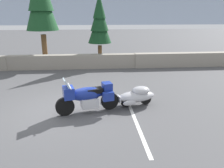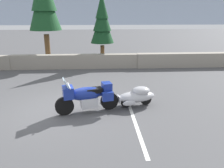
{
  "view_description": "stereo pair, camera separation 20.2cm",
  "coord_description": "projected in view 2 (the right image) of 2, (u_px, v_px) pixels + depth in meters",
  "views": [
    {
      "loc": [
        1.25,
        -7.99,
        3.5
      ],
      "look_at": [
        1.98,
        0.32,
        0.85
      ],
      "focal_mm": 36.64,
      "sensor_mm": 36.0,
      "label": 1
    },
    {
      "loc": [
        1.45,
        -8.01,
        3.5
      ],
      "look_at": [
        1.98,
        0.32,
        0.85
      ],
      "focal_mm": 36.64,
      "sensor_mm": 36.0,
      "label": 2
    }
  ],
  "objects": [
    {
      "name": "touring_motorcycle",
      "position": [
        87.0,
        96.0,
        8.17
      ],
      "size": [
        2.28,
        1.07,
        1.33
      ],
      "color": "black",
      "rests_on": "ground"
    },
    {
      "name": "car_shaped_trailer",
      "position": [
        137.0,
        96.0,
        8.78
      ],
      "size": [
        2.22,
        1.05,
        0.76
      ],
      "color": "black",
      "rests_on": "ground"
    },
    {
      "name": "ground_plane",
      "position": [
        60.0,
        109.0,
        8.59
      ],
      "size": [
        80.0,
        80.0,
        0.0
      ],
      "primitive_type": "plane",
      "color": "#4C4C4F"
    },
    {
      "name": "pine_tree_secondary",
      "position": [
        102.0,
        21.0,
        14.71
      ],
      "size": [
        1.53,
        1.53,
        4.68
      ],
      "color": "brown",
      "rests_on": "ground"
    },
    {
      "name": "stone_guard_wall",
      "position": [
        86.0,
        61.0,
        14.63
      ],
      "size": [
        24.0,
        0.59,
        0.92
      ],
      "color": "gray",
      "rests_on": "ground"
    },
    {
      "name": "parking_stripe_marker",
      "position": [
        136.0,
        126.0,
        7.32
      ],
      "size": [
        0.12,
        3.6,
        0.01
      ],
      "primitive_type": "cube",
      "color": "silver",
      "rests_on": "ground"
    },
    {
      "name": "distant_ridgeline",
      "position": [
        93.0,
        1.0,
        97.9
      ],
      "size": [
        240.0,
        80.0,
        16.0
      ],
      "primitive_type": "cube",
      "color": "#99A8BF",
      "rests_on": "ground"
    }
  ]
}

